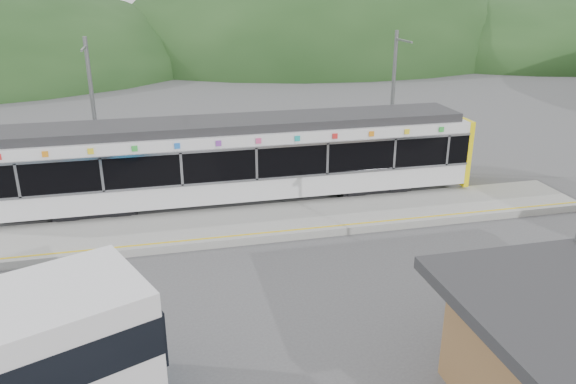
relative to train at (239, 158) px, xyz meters
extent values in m
plane|color=#4C4C4F|center=(1.04, -6.00, -2.06)|extent=(120.00, 120.00, 0.00)
ellipsoid|color=#1E3D19|center=(17.04, 48.00, -2.06)|extent=(52.00, 39.00, 26.00)
ellipsoid|color=#1E3D19|center=(46.04, 42.00, -2.06)|extent=(44.00, 33.00, 16.00)
cube|color=#9E9E99|center=(1.04, -2.70, -1.91)|extent=(26.00, 3.20, 0.30)
cube|color=yellow|center=(1.04, -4.00, -1.76)|extent=(26.00, 0.10, 0.01)
cube|color=black|center=(-6.02, 0.00, -1.76)|extent=(3.20, 2.20, 0.56)
cube|color=black|center=(5.98, 0.00, -1.76)|extent=(3.20, 2.20, 0.56)
cube|color=silver|center=(-0.02, 0.00, -1.02)|extent=(20.00, 2.90, 0.92)
cube|color=black|center=(-0.02, 0.00, 0.16)|extent=(20.00, 2.96, 1.45)
cube|color=silver|center=(-0.02, -1.50, -0.51)|extent=(20.00, 0.05, 0.10)
cube|color=silver|center=(-0.02, -1.50, 0.84)|extent=(20.00, 0.05, 0.10)
cube|color=silver|center=(-0.02, 0.00, 1.11)|extent=(20.00, 2.90, 0.45)
cube|color=#2D2D30|center=(-0.02, 0.00, 1.52)|extent=(19.40, 2.50, 0.36)
cube|color=yellow|center=(10.10, 0.00, -0.16)|extent=(0.24, 2.92, 3.00)
cube|color=silver|center=(-8.52, -1.50, 0.16)|extent=(0.10, 0.05, 1.35)
cube|color=silver|center=(-5.52, -1.50, 0.16)|extent=(0.10, 0.05, 1.35)
cube|color=silver|center=(-2.52, -1.50, 0.16)|extent=(0.10, 0.05, 1.35)
cube|color=silver|center=(0.48, -1.50, 0.16)|extent=(0.10, 0.05, 1.35)
cube|color=silver|center=(3.48, -1.50, 0.16)|extent=(0.10, 0.05, 1.35)
cube|color=silver|center=(6.48, -1.50, 0.16)|extent=(0.10, 0.05, 1.35)
cube|color=silver|center=(8.98, -1.50, 0.16)|extent=(0.10, 0.05, 1.35)
cube|color=orange|center=(-7.42, -1.49, 1.12)|extent=(0.22, 0.04, 0.22)
cube|color=yellow|center=(-5.82, -1.49, 1.12)|extent=(0.22, 0.04, 0.22)
cube|color=green|center=(-4.22, -1.49, 1.12)|extent=(0.22, 0.04, 0.22)
cube|color=blue|center=(-2.62, -1.49, 1.12)|extent=(0.22, 0.04, 0.22)
cube|color=purple|center=(-1.02, -1.49, 1.12)|extent=(0.22, 0.04, 0.22)
cube|color=#E54C8C|center=(0.58, -1.49, 1.12)|extent=(0.22, 0.04, 0.22)
cube|color=#19A5A5|center=(2.18, -1.49, 1.12)|extent=(0.22, 0.04, 0.22)
cube|color=red|center=(3.78, -1.49, 1.12)|extent=(0.22, 0.04, 0.22)
cube|color=orange|center=(5.38, -1.49, 1.12)|extent=(0.22, 0.04, 0.22)
cube|color=yellow|center=(6.98, -1.49, 1.12)|extent=(0.22, 0.04, 0.22)
cube|color=green|center=(8.58, -1.49, 1.12)|extent=(0.22, 0.04, 0.22)
cylinder|color=slate|center=(-5.96, 2.60, 1.44)|extent=(0.18, 0.18, 7.00)
cube|color=slate|center=(-5.96, 1.80, 4.54)|extent=(0.08, 1.80, 0.08)
cylinder|color=slate|center=(8.04, 2.60, 1.44)|extent=(0.18, 0.18, 7.00)
cube|color=slate|center=(8.04, 1.80, 4.54)|extent=(0.08, 1.80, 0.08)
camera|label=1|loc=(-3.26, -22.85, 7.08)|focal=35.00mm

